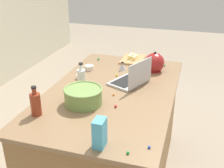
% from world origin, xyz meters
% --- Properties ---
extents(island_counter, '(1.62, 0.97, 0.90)m').
position_xyz_m(island_counter, '(0.00, 0.00, 0.45)').
color(island_counter, olive).
rests_on(island_counter, ground).
extents(laptop, '(0.37, 0.33, 0.22)m').
position_xyz_m(laptop, '(0.15, -0.13, 0.95)').
color(laptop, '#B7B7BC').
rests_on(laptop, island_counter).
extents(mixing_bowl_large, '(0.28, 0.28, 0.12)m').
position_xyz_m(mixing_bowl_large, '(-0.28, 0.13, 0.96)').
color(mixing_bowl_large, '#72934C').
rests_on(mixing_bowl_large, island_counter).
extents(bottle_soy, '(0.07, 0.07, 0.21)m').
position_xyz_m(bottle_soy, '(-0.51, 0.37, 0.98)').
color(bottle_soy, maroon).
rests_on(bottle_soy, island_counter).
extents(bottle_vinegar, '(0.07, 0.07, 0.22)m').
position_xyz_m(bottle_vinegar, '(-0.06, 0.23, 0.99)').
color(bottle_vinegar, white).
rests_on(bottle_vinegar, island_counter).
extents(kettle, '(0.21, 0.18, 0.20)m').
position_xyz_m(kettle, '(0.50, -0.25, 0.98)').
color(kettle, maroon).
rests_on(kettle, island_counter).
extents(cutting_board, '(0.32, 0.22, 0.02)m').
position_xyz_m(cutting_board, '(0.73, 0.00, 0.91)').
color(cutting_board, '#AD7F4C').
rests_on(cutting_board, island_counter).
extents(butter_stick_left, '(0.11, 0.04, 0.04)m').
position_xyz_m(butter_stick_left, '(0.73, -0.02, 0.94)').
color(butter_stick_left, '#F4E58C').
rests_on(butter_stick_left, cutting_board).
extents(butter_stick_right, '(0.11, 0.04, 0.04)m').
position_xyz_m(butter_stick_right, '(0.75, 0.03, 0.94)').
color(butter_stick_right, '#F4E58C').
rests_on(butter_stick_right, cutting_board).
extents(ramekin_small, '(0.08, 0.08, 0.04)m').
position_xyz_m(ramekin_small, '(0.35, 0.33, 0.92)').
color(ramekin_small, beige).
rests_on(ramekin_small, island_counter).
extents(ramekin_medium, '(0.07, 0.07, 0.04)m').
position_xyz_m(ramekin_medium, '(0.13, 0.33, 0.92)').
color(ramekin_medium, white).
rests_on(ramekin_medium, island_counter).
extents(kitchen_timer, '(0.07, 0.07, 0.08)m').
position_xyz_m(kitchen_timer, '(0.44, 0.03, 0.94)').
color(kitchen_timer, '#B2B2B7').
rests_on(kitchen_timer, island_counter).
extents(candy_bag, '(0.09, 0.06, 0.17)m').
position_xyz_m(candy_bag, '(-0.71, -0.15, 0.99)').
color(candy_bag, '#4CA5CC').
rests_on(candy_bag, island_counter).
extents(candy_0, '(0.02, 0.02, 0.02)m').
position_xyz_m(candy_0, '(0.28, 0.04, 0.91)').
color(candy_0, yellow).
rests_on(candy_0, island_counter).
extents(candy_1, '(0.02, 0.02, 0.02)m').
position_xyz_m(candy_1, '(0.21, -0.05, 0.91)').
color(candy_1, green).
rests_on(candy_1, island_counter).
extents(candy_2, '(0.02, 0.02, 0.02)m').
position_xyz_m(candy_2, '(-0.10, -0.04, 0.91)').
color(candy_2, orange).
rests_on(candy_2, island_counter).
extents(candy_3, '(0.02, 0.02, 0.02)m').
position_xyz_m(candy_3, '(-0.27, -0.11, 0.91)').
color(candy_3, red).
rests_on(candy_3, island_counter).
extents(candy_4, '(0.02, 0.02, 0.02)m').
position_xyz_m(candy_4, '(0.63, 0.34, 0.91)').
color(candy_4, green).
rests_on(candy_4, island_counter).
extents(candy_5, '(0.02, 0.02, 0.02)m').
position_xyz_m(candy_5, '(0.43, -0.17, 0.91)').
color(candy_5, '#CC3399').
rests_on(candy_5, island_counter).
extents(candy_6, '(0.02, 0.02, 0.02)m').
position_xyz_m(candy_6, '(-0.65, -0.41, 0.91)').
color(candy_6, blue).
rests_on(candy_6, island_counter).
extents(candy_7, '(0.02, 0.02, 0.02)m').
position_xyz_m(candy_7, '(0.65, -0.33, 0.91)').
color(candy_7, green).
rests_on(candy_7, island_counter).
extents(candy_8, '(0.02, 0.02, 0.02)m').
position_xyz_m(candy_8, '(-0.74, -0.31, 0.91)').
color(candy_8, green).
rests_on(candy_8, island_counter).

